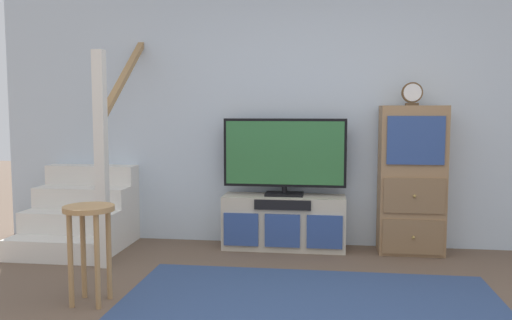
{
  "coord_description": "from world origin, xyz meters",
  "views": [
    {
      "loc": [
        0.09,
        -2.71,
        1.31
      ],
      "look_at": [
        -0.49,
        1.63,
        0.9
      ],
      "focal_mm": 36.9,
      "sensor_mm": 36.0,
      "label": 1
    }
  ],
  "objects": [
    {
      "name": "area_rug",
      "position": [
        0.0,
        0.6,
        0.01
      ],
      "size": [
        2.6,
        1.8,
        0.01
      ],
      "primitive_type": "cube",
      "color": "navy",
      "rests_on": "ground_plane"
    },
    {
      "name": "desk_clock",
      "position": [
        0.85,
        2.19,
        1.46
      ],
      "size": [
        0.18,
        0.08,
        0.21
      ],
      "color": "#4C3823",
      "rests_on": "side_cabinet"
    },
    {
      "name": "television",
      "position": [
        -0.3,
        2.22,
        0.89
      ],
      "size": [
        1.16,
        0.22,
        0.73
      ],
      "color": "black",
      "rests_on": "media_console"
    },
    {
      "name": "back_wall",
      "position": [
        0.0,
        2.46,
        1.35
      ],
      "size": [
        6.4,
        0.12,
        2.7
      ],
      "primitive_type": "cube",
      "color": "silver",
      "rests_on": "ground_plane"
    },
    {
      "name": "media_console",
      "position": [
        -0.3,
        2.19,
        0.25
      ],
      "size": [
        1.15,
        0.38,
        0.51
      ],
      "color": "#BCB29E",
      "rests_on": "ground_plane"
    },
    {
      "name": "bar_stool_near",
      "position": [
        -1.49,
        0.59,
        0.5
      ],
      "size": [
        0.34,
        0.34,
        0.67
      ],
      "color": "#A37A4C",
      "rests_on": "ground_plane"
    },
    {
      "name": "staircase",
      "position": [
        -2.24,
        2.2,
        0.37
      ],
      "size": [
        1.0,
        1.36,
        2.2
      ],
      "color": "silver",
      "rests_on": "ground_plane"
    },
    {
      "name": "side_cabinet",
      "position": [
        0.87,
        2.2,
        0.67
      ],
      "size": [
        0.58,
        0.38,
        1.35
      ],
      "color": "#93704C",
      "rests_on": "ground_plane"
    }
  ]
}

